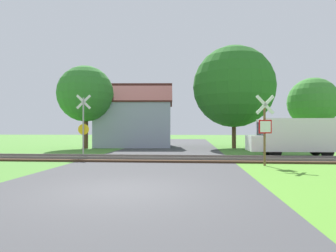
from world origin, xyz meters
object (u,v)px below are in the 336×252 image
object	(u,v)px
stop_sign_near	(265,127)
tree_far	(313,103)
crossing_sign_far	(83,123)
tree_left	(85,94)
tree_right	(234,87)
house	(135,123)
mail_truck	(293,136)

from	to	relation	value
stop_sign_near	tree_far	distance (m)	18.89
stop_sign_near	crossing_sign_far	world-z (taller)	crossing_sign_far
crossing_sign_far	tree_left	world-z (taller)	tree_left
crossing_sign_far	tree_right	world-z (taller)	tree_right
house	stop_sign_near	bearing A→B (deg)	-63.06
tree_far	mail_truck	size ratio (longest dim) A/B	1.35
stop_sign_near	house	size ratio (longest dim) A/B	0.42
house	mail_truck	distance (m)	14.84
crossing_sign_far	tree_right	xyz separation A→B (m)	(9.97, 8.80, 3.29)
crossing_sign_far	tree_left	xyz separation A→B (m)	(-2.67, 7.54, 2.64)
tree_left	tree_far	bearing A→B (deg)	14.71
tree_far	stop_sign_near	bearing A→B (deg)	-116.97
tree_right	house	bearing A→B (deg)	169.15
stop_sign_near	tree_right	size ratio (longest dim) A/B	0.36
crossing_sign_far	house	size ratio (longest dim) A/B	0.50
tree_right	stop_sign_near	bearing A→B (deg)	-91.47
tree_right	tree_left	world-z (taller)	tree_right
mail_truck	crossing_sign_far	bearing A→B (deg)	93.33
crossing_sign_far	mail_truck	size ratio (longest dim) A/B	0.75
house	tree_right	distance (m)	9.61
tree_left	house	bearing A→B (deg)	38.79
mail_truck	tree_left	bearing A→B (deg)	65.23
house	tree_far	world-z (taller)	tree_far
stop_sign_near	tree_far	bearing A→B (deg)	-129.85
crossing_sign_far	tree_right	size ratio (longest dim) A/B	0.42
house	tree_right	world-z (taller)	tree_right
stop_sign_near	tree_right	xyz separation A→B (m)	(0.32, 12.49, 3.55)
tree_far	mail_truck	world-z (taller)	tree_far
tree_far	tree_right	xyz separation A→B (m)	(-8.17, -4.21, 1.05)
stop_sign_near	tree_left	size ratio (longest dim) A/B	0.45
tree_left	mail_truck	xyz separation A→B (m)	(15.05, -6.54, -3.40)
crossing_sign_far	tree_far	bearing A→B (deg)	27.31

